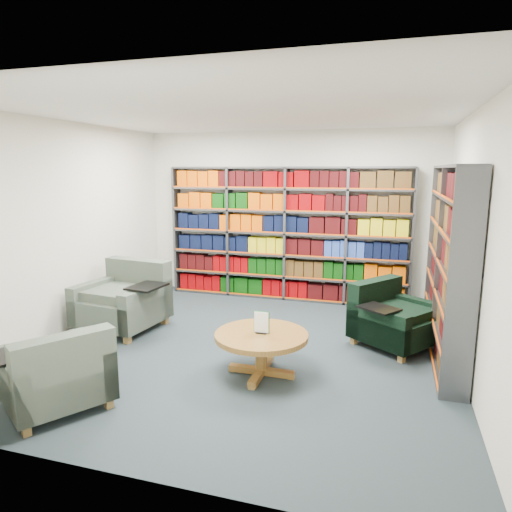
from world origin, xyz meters
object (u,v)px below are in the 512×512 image
(chair_green_right, at_px, (390,320))
(chair_teal_front, at_px, (58,377))
(coffee_table, at_px, (261,342))
(chair_teal_left, at_px, (127,301))

(chair_green_right, relative_size, chair_teal_front, 1.03)
(chair_green_right, relative_size, coffee_table, 1.23)
(chair_teal_left, height_order, chair_teal_front, chair_teal_left)
(chair_teal_left, relative_size, chair_teal_front, 1.05)
(chair_teal_front, distance_m, coffee_table, 1.99)
(chair_teal_left, distance_m, chair_green_right, 3.54)
(chair_teal_front, bearing_deg, chair_teal_left, 106.65)
(chair_green_right, bearing_deg, chair_teal_front, -138.63)
(chair_green_right, height_order, chair_teal_front, chair_green_right)
(coffee_table, bearing_deg, chair_green_right, 45.46)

